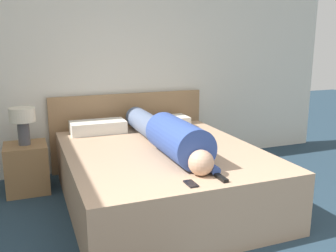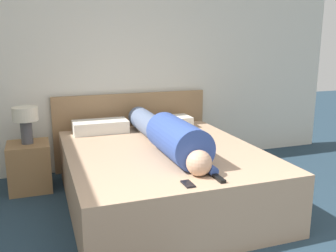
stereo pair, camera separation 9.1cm
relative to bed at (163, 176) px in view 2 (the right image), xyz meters
name	(u,v)px [view 2 (the right image)]	position (x,y,z in m)	size (l,w,h in m)	color
wall_back	(108,57)	(-0.25, 1.19, 1.04)	(5.90, 0.06, 2.60)	silver
bed	(163,176)	(0.00, 0.00, 0.00)	(1.70, 2.02, 0.52)	tan
headboard	(132,130)	(0.00, 1.12, 0.18)	(1.82, 0.04, 0.88)	#A37A51
nightstand	(30,166)	(-1.16, 0.75, -0.02)	(0.41, 0.41, 0.48)	olive
table_lamp	(25,119)	(-1.16, 0.75, 0.48)	(0.24, 0.24, 0.37)	#4C4C51
person_lying	(168,135)	(0.04, -0.04, 0.40)	(0.33, 1.79, 0.33)	tan
pillow_near_headboard	(100,126)	(-0.42, 0.83, 0.32)	(0.58, 0.29, 0.13)	silver
pillow_second	(167,122)	(0.33, 0.83, 0.32)	(0.55, 0.29, 0.12)	silver
tv_remote	(219,178)	(0.13, -0.86, 0.27)	(0.04, 0.15, 0.02)	black
cell_phone	(188,184)	(-0.11, -0.87, 0.26)	(0.06, 0.13, 0.01)	black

